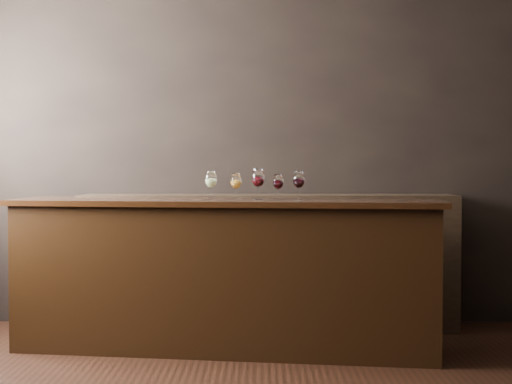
{
  "coord_description": "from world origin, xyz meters",
  "views": [
    {
      "loc": [
        0.08,
        -3.39,
        1.23
      ],
      "look_at": [
        0.05,
        1.39,
        1.07
      ],
      "focal_mm": 50.0,
      "sensor_mm": 36.0,
      "label": 1
    }
  ],
  "objects_px": {
    "bar_counter": "(225,277)",
    "glass_white": "(211,180)",
    "glass_amber": "(236,181)",
    "glass_red_a": "(258,178)",
    "glass_red_c": "(299,180)",
    "glass_red_b": "(278,182)",
    "back_bar_shelf": "(268,262)"
  },
  "relations": [
    {
      "from": "back_bar_shelf",
      "to": "glass_amber",
      "type": "distance_m",
      "value": 0.9
    },
    {
      "from": "back_bar_shelf",
      "to": "glass_red_c",
      "type": "distance_m",
      "value": 0.91
    },
    {
      "from": "glass_red_a",
      "to": "glass_red_b",
      "type": "distance_m",
      "value": 0.14
    },
    {
      "from": "bar_counter",
      "to": "glass_white",
      "type": "distance_m",
      "value": 0.67
    },
    {
      "from": "glass_white",
      "to": "glass_red_b",
      "type": "height_order",
      "value": "glass_white"
    },
    {
      "from": "glass_red_a",
      "to": "glass_red_c",
      "type": "height_order",
      "value": "glass_red_a"
    },
    {
      "from": "glass_amber",
      "to": "glass_red_a",
      "type": "distance_m",
      "value": 0.16
    },
    {
      "from": "glass_amber",
      "to": "glass_red_a",
      "type": "xyz_separation_m",
      "value": [
        0.15,
        -0.03,
        0.02
      ]
    },
    {
      "from": "glass_white",
      "to": "glass_amber",
      "type": "distance_m",
      "value": 0.17
    },
    {
      "from": "back_bar_shelf",
      "to": "glass_red_a",
      "type": "relative_size",
      "value": 13.56
    },
    {
      "from": "back_bar_shelf",
      "to": "glass_red_b",
      "type": "height_order",
      "value": "glass_red_b"
    },
    {
      "from": "glass_white",
      "to": "glass_red_a",
      "type": "distance_m",
      "value": 0.32
    },
    {
      "from": "glass_red_b",
      "to": "glass_white",
      "type": "bearing_deg",
      "value": 177.65
    },
    {
      "from": "bar_counter",
      "to": "glass_amber",
      "type": "bearing_deg",
      "value": 30.04
    },
    {
      "from": "back_bar_shelf",
      "to": "glass_red_a",
      "type": "bearing_deg",
      "value": -96.46
    },
    {
      "from": "glass_amber",
      "to": "glass_red_a",
      "type": "relative_size",
      "value": 0.86
    },
    {
      "from": "back_bar_shelf",
      "to": "glass_red_c",
      "type": "xyz_separation_m",
      "value": [
        0.2,
        -0.63,
        0.63
      ]
    },
    {
      "from": "glass_red_b",
      "to": "glass_red_c",
      "type": "distance_m",
      "value": 0.14
    },
    {
      "from": "glass_red_a",
      "to": "glass_red_c",
      "type": "relative_size",
      "value": 1.1
    },
    {
      "from": "bar_counter",
      "to": "back_bar_shelf",
      "type": "bearing_deg",
      "value": 72.41
    },
    {
      "from": "bar_counter",
      "to": "glass_amber",
      "type": "height_order",
      "value": "glass_amber"
    },
    {
      "from": "glass_red_b",
      "to": "glass_red_c",
      "type": "height_order",
      "value": "glass_red_c"
    },
    {
      "from": "bar_counter",
      "to": "glass_red_c",
      "type": "distance_m",
      "value": 0.82
    },
    {
      "from": "bar_counter",
      "to": "glass_white",
      "type": "height_order",
      "value": "glass_white"
    },
    {
      "from": "glass_red_a",
      "to": "glass_red_c",
      "type": "bearing_deg",
      "value": 1.56
    },
    {
      "from": "bar_counter",
      "to": "back_bar_shelf",
      "type": "xyz_separation_m",
      "value": [
        0.3,
        0.64,
        0.02
      ]
    },
    {
      "from": "glass_white",
      "to": "glass_red_c",
      "type": "height_order",
      "value": "glass_white"
    },
    {
      "from": "glass_red_c",
      "to": "glass_amber",
      "type": "bearing_deg",
      "value": 176.98
    },
    {
      "from": "glass_amber",
      "to": "glass_white",
      "type": "bearing_deg",
      "value": 179.89
    },
    {
      "from": "bar_counter",
      "to": "glass_white",
      "type": "xyz_separation_m",
      "value": [
        -0.1,
        0.03,
        0.66
      ]
    },
    {
      "from": "back_bar_shelf",
      "to": "glass_red_b",
      "type": "xyz_separation_m",
      "value": [
        0.06,
        -0.62,
        0.62
      ]
    },
    {
      "from": "back_bar_shelf",
      "to": "glass_red_b",
      "type": "relative_size",
      "value": 16.43
    }
  ]
}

